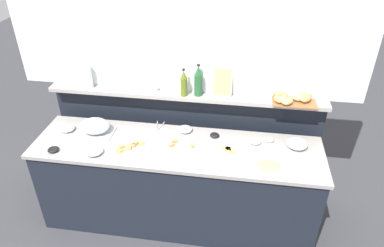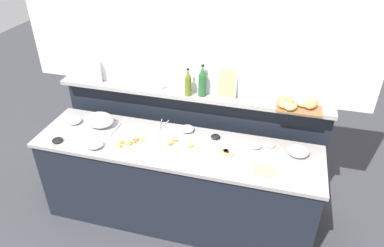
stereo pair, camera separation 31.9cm
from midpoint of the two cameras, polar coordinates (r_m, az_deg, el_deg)
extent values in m
plane|color=#38383D|center=(4.29, -2.84, -8.98)|extent=(12.00, 12.00, 0.00)
cube|color=black|center=(3.57, -4.89, -9.91)|extent=(2.60, 0.66, 0.88)
cube|color=gray|center=(3.28, -5.25, -3.96)|extent=(2.64, 0.70, 0.03)
cube|color=black|center=(3.87, -3.27, -3.10)|extent=(2.73, 0.08, 1.18)
cube|color=gray|center=(3.51, -3.73, 4.56)|extent=(2.73, 0.22, 0.04)
cube|color=silver|center=(3.31, -3.92, 16.08)|extent=(3.33, 0.08, 1.38)
cube|color=white|center=(3.18, 2.40, -4.66)|extent=(0.34, 0.21, 0.01)
cube|color=tan|center=(3.19, 2.80, -4.30)|extent=(0.06, 0.07, 0.01)
cube|color=#66994C|center=(3.18, 2.81, -4.19)|extent=(0.06, 0.07, 0.01)
cube|color=tan|center=(3.18, 2.81, -4.07)|extent=(0.06, 0.07, 0.01)
cube|color=tan|center=(3.18, 3.01, -4.40)|extent=(0.04, 0.06, 0.01)
cube|color=#66994C|center=(3.18, 3.01, -4.28)|extent=(0.04, 0.06, 0.01)
cube|color=tan|center=(3.17, 3.02, -4.16)|extent=(0.04, 0.06, 0.01)
cube|color=tan|center=(3.19, 2.46, -4.20)|extent=(0.06, 0.05, 0.01)
cube|color=#66994C|center=(3.19, 2.46, -4.09)|extent=(0.06, 0.05, 0.01)
cube|color=tan|center=(3.18, 2.46, -3.97)|extent=(0.06, 0.05, 0.01)
cube|color=tan|center=(3.16, 3.52, -4.66)|extent=(0.06, 0.05, 0.01)
cube|color=#66994C|center=(3.16, 3.52, -4.55)|extent=(0.06, 0.05, 0.01)
cube|color=tan|center=(3.15, 3.53, -4.43)|extent=(0.06, 0.05, 0.01)
cube|color=white|center=(3.25, -5.00, -3.83)|extent=(0.34, 0.20, 0.01)
cube|color=#AD7A47|center=(3.30, -5.49, -3.01)|extent=(0.06, 0.05, 0.01)
cube|color=#D1664C|center=(3.29, -5.49, -2.89)|extent=(0.06, 0.05, 0.01)
cube|color=#AD7A47|center=(3.29, -5.50, -2.78)|extent=(0.06, 0.05, 0.01)
cube|color=#AD7A47|center=(3.25, -6.09, -3.61)|extent=(0.06, 0.07, 0.01)
cube|color=#D1664C|center=(3.25, -6.10, -3.50)|extent=(0.06, 0.07, 0.01)
cube|color=#AD7A47|center=(3.24, -6.11, -3.38)|extent=(0.06, 0.07, 0.01)
cube|color=#AD7A47|center=(3.23, -2.81, -3.76)|extent=(0.05, 0.06, 0.01)
cube|color=#D1664C|center=(3.22, -2.81, -3.65)|extent=(0.05, 0.06, 0.01)
cube|color=#AD7A47|center=(3.22, -2.82, -3.53)|extent=(0.05, 0.06, 0.01)
cube|color=silver|center=(3.29, -12.26, -4.03)|extent=(0.36, 0.21, 0.01)
cube|color=#B7844C|center=(3.30, -12.24, -3.69)|extent=(0.06, 0.04, 0.01)
cube|color=#E5C666|center=(3.29, -12.25, -3.58)|extent=(0.06, 0.04, 0.01)
cube|color=#B7844C|center=(3.29, -12.27, -3.46)|extent=(0.06, 0.04, 0.01)
cube|color=#B7844C|center=(3.26, -14.20, -4.44)|extent=(0.07, 0.05, 0.01)
cube|color=#E5C666|center=(3.26, -14.22, -4.33)|extent=(0.07, 0.05, 0.01)
cube|color=#B7844C|center=(3.25, -14.24, -4.21)|extent=(0.07, 0.05, 0.01)
cube|color=#B7844C|center=(3.32, -11.73, -3.34)|extent=(0.05, 0.06, 0.01)
cube|color=#E5C666|center=(3.32, -11.75, -3.23)|extent=(0.05, 0.06, 0.01)
cube|color=#B7844C|center=(3.31, -11.76, -3.11)|extent=(0.05, 0.06, 0.01)
cube|color=#B7844C|center=(3.31, -13.82, -3.81)|extent=(0.07, 0.07, 0.01)
cube|color=#E5C666|center=(3.30, -13.84, -3.70)|extent=(0.07, 0.07, 0.01)
cube|color=#B7844C|center=(3.30, -13.86, -3.59)|extent=(0.07, 0.07, 0.01)
cube|color=#B7844C|center=(3.31, -10.74, -3.36)|extent=(0.07, 0.06, 0.01)
cube|color=#E5C666|center=(3.30, -10.75, -3.24)|extent=(0.07, 0.06, 0.01)
cube|color=#B7844C|center=(3.30, -10.77, -3.13)|extent=(0.07, 0.06, 0.01)
cube|color=#B7844C|center=(3.27, -12.90, -4.10)|extent=(0.06, 0.04, 0.01)
cube|color=#E5C666|center=(3.27, -12.92, -3.98)|extent=(0.06, 0.04, 0.01)
cube|color=#B7844C|center=(3.26, -12.94, -3.87)|extent=(0.06, 0.04, 0.01)
cube|color=white|center=(3.05, 9.13, -6.94)|extent=(0.27, 0.24, 0.01)
ellipsoid|color=#E5C666|center=(3.04, 9.15, -6.78)|extent=(0.20, 0.17, 0.01)
cube|color=#B7BABF|center=(3.59, -17.50, -1.44)|extent=(0.34, 0.24, 0.01)
ellipsoid|color=silver|center=(3.55, -17.70, -0.45)|extent=(0.28, 0.23, 0.14)
sphere|color=#B7BABF|center=(3.52, -17.90, 0.63)|extent=(0.02, 0.02, 0.02)
ellipsoid|color=silver|center=(3.32, 13.73, -3.21)|extent=(0.19, 0.19, 0.08)
ellipsoid|color=#E5CC66|center=(3.32, 13.70, -3.41)|extent=(0.15, 0.15, 0.05)
ellipsoid|color=silver|center=(3.71, -21.52, -0.80)|extent=(0.13, 0.13, 0.05)
ellipsoid|color=#599959|center=(3.71, -21.49, -0.92)|extent=(0.10, 0.10, 0.03)
ellipsoid|color=silver|center=(3.30, -18.01, -4.26)|extent=(0.15, 0.15, 0.06)
ellipsoid|color=#E5CC66|center=(3.31, -17.98, -4.41)|extent=(0.12, 0.12, 0.04)
ellipsoid|color=silver|center=(3.45, -3.75, -0.99)|extent=(0.13, 0.13, 0.05)
ellipsoid|color=#F28C4C|center=(3.45, -3.74, -1.12)|extent=(0.10, 0.10, 0.03)
ellipsoid|color=black|center=(3.47, -23.66, -3.90)|extent=(0.10, 0.10, 0.03)
ellipsoid|color=silver|center=(3.36, 9.53, -2.64)|extent=(0.08, 0.08, 0.03)
ellipsoid|color=black|center=(3.37, 0.91, -1.94)|extent=(0.09, 0.09, 0.03)
ellipsoid|color=silver|center=(3.31, 7.32, -2.91)|extent=(0.11, 0.11, 0.04)
cylinder|color=#B7BABF|center=(3.56, -8.14, -0.49)|extent=(0.04, 0.18, 0.01)
cylinder|color=#B7BABF|center=(3.55, -7.56, -0.55)|extent=(0.05, 0.18, 0.01)
sphere|color=#B7BABF|center=(3.48, -8.26, -1.29)|extent=(0.01, 0.01, 0.01)
cylinder|color=#56661E|center=(3.41, -3.96, 5.79)|extent=(0.06, 0.06, 0.19)
cone|color=#56661E|center=(3.36, -4.05, 7.78)|extent=(0.05, 0.05, 0.07)
cylinder|color=black|center=(3.34, -4.08, 8.47)|extent=(0.03, 0.03, 0.02)
cylinder|color=#23562D|center=(3.41, -1.69, 6.09)|extent=(0.08, 0.08, 0.22)
cone|color=#23562D|center=(3.34, -1.74, 8.40)|extent=(0.06, 0.06, 0.08)
cylinder|color=black|center=(3.32, -1.75, 9.19)|extent=(0.03, 0.03, 0.02)
cylinder|color=white|center=(3.54, -9.10, 5.48)|extent=(0.03, 0.03, 0.08)
cylinder|color=#B7BABF|center=(3.52, -9.16, 6.11)|extent=(0.03, 0.03, 0.01)
cylinder|color=white|center=(3.53, -8.41, 5.44)|extent=(0.03, 0.03, 0.08)
cylinder|color=#B7BABF|center=(3.51, -8.46, 6.08)|extent=(0.03, 0.03, 0.01)
cube|color=brown|center=(3.42, 13.38, 3.43)|extent=(0.40, 0.26, 0.02)
ellipsoid|color=#B7844C|center=(3.41, 15.15, 3.80)|extent=(0.15, 0.17, 0.06)
ellipsoid|color=#AD7A47|center=(3.44, 11.63, 4.49)|extent=(0.14, 0.16, 0.06)
ellipsoid|color=#AD7A47|center=(3.49, 14.85, 4.52)|extent=(0.17, 0.12, 0.06)
ellipsoid|color=tan|center=(3.34, 11.73, 3.60)|extent=(0.12, 0.09, 0.06)
ellipsoid|color=tan|center=(3.32, 12.29, 3.39)|extent=(0.15, 0.15, 0.06)
ellipsoid|color=tan|center=(3.46, 10.93, 4.83)|extent=(0.11, 0.15, 0.07)
ellipsoid|color=#B7844C|center=(3.45, 14.66, 4.16)|extent=(0.11, 0.13, 0.06)
ellipsoid|color=#B7844C|center=(3.35, 10.96, 3.72)|extent=(0.12, 0.14, 0.06)
ellipsoid|color=tan|center=(3.41, 13.90, 3.95)|extent=(0.14, 0.11, 0.06)
cube|color=#B2AD9E|center=(3.40, 2.20, 6.61)|extent=(0.19, 0.08, 0.28)
cube|color=#E0B766|center=(3.39, 2.18, 6.58)|extent=(0.16, 0.06, 0.25)
cylinder|color=silver|center=(3.74, -18.66, 6.98)|extent=(0.09, 0.09, 0.23)
camera|label=1|loc=(0.16, -92.84, -1.79)|focal=33.58mm
camera|label=2|loc=(0.16, 87.16, 1.79)|focal=33.58mm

